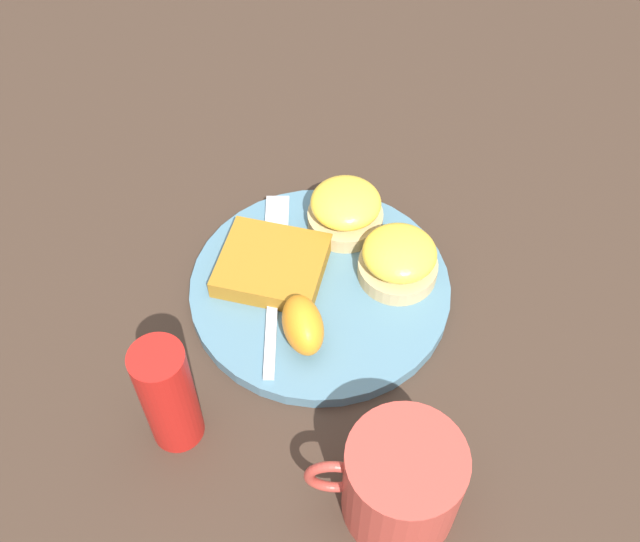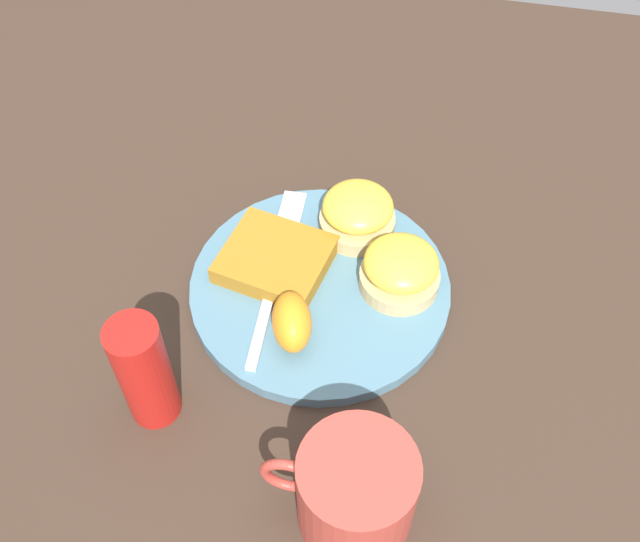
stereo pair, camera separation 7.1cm
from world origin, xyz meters
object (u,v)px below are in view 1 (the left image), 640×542
sandwich_benedict_right (346,209)px  cup (401,482)px  fork (274,267)px  sandwich_benedict_left (399,259)px  condiment_bottle (168,396)px  hashbrown_patty (272,265)px  orange_wedge (303,325)px

sandwich_benedict_right → cup: 0.29m
fork → sandwich_benedict_left: bearing=179.3°
condiment_bottle → hashbrown_patty: bearing=-112.3°
cup → condiment_bottle: (0.19, -0.06, 0.02)m
orange_wedge → condiment_bottle: (0.10, 0.09, 0.02)m
fork → orange_wedge: bearing=112.5°
sandwich_benedict_right → fork: size_ratio=0.35×
orange_wedge → cup: (-0.08, 0.15, 0.01)m
sandwich_benedict_right → cup: cup is taller
cup → sandwich_benedict_left: bearing=-90.9°
sandwich_benedict_left → cup: cup is taller
sandwich_benedict_left → cup: (0.00, 0.22, 0.01)m
hashbrown_patty → orange_wedge: orange_wedge is taller
fork → cup: bearing=117.3°
sandwich_benedict_right → condiment_bottle: (0.14, 0.23, 0.02)m
orange_wedge → cup: 0.17m
hashbrown_patty → orange_wedge: (-0.03, 0.08, 0.01)m
sandwich_benedict_right → orange_wedge: size_ratio=1.29×
orange_wedge → cup: cup is taller
orange_wedge → sandwich_benedict_right: bearing=-104.0°
sandwich_benedict_left → orange_wedge: 0.12m
fork → cup: (-0.12, 0.23, 0.03)m
sandwich_benedict_right → sandwich_benedict_left: bearing=129.9°
orange_wedge → fork: bearing=-67.5°
sandwich_benedict_left → sandwich_benedict_right: same height
sandwich_benedict_left → fork: sandwich_benedict_left is taller
fork → cup: size_ratio=1.81×
sandwich_benedict_left → hashbrown_patty: 0.12m
sandwich_benedict_left → condiment_bottle: 0.25m
sandwich_benedict_left → orange_wedge: size_ratio=1.29×
sandwich_benedict_left → hashbrown_patty: sandwich_benedict_left is taller
sandwich_benedict_right → fork: (0.07, 0.06, -0.02)m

